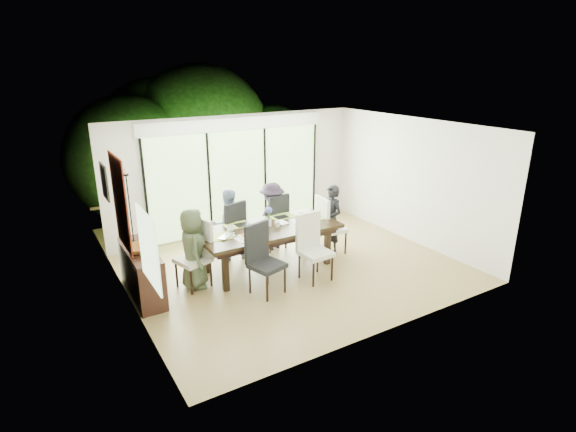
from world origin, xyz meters
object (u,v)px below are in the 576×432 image
chair_far_left (228,229)px  sideboard (142,273)px  chair_right_end (332,224)px  person_left_end (193,249)px  chair_far_right (272,221)px  table_top (268,229)px  bowl (140,248)px  person_far_right (272,216)px  cup_c (301,216)px  chair_near_right (316,248)px  person_far_left (228,224)px  laptop (229,237)px  chair_near_left (267,260)px  vase (269,223)px  person_right_end (331,220)px  cup_a (230,229)px  chair_left_end (192,255)px  cup_b (278,225)px

chair_far_left → sideboard: bearing=3.9°
chair_right_end → person_left_end: size_ratio=0.85×
chair_far_left → chair_far_right: size_ratio=1.00×
table_top → bowl: size_ratio=6.00×
person_far_right → sideboard: person_far_right is taller
chair_far_right → person_far_right: (0.00, -0.02, 0.11)m
cup_c → bowl: (-3.15, -0.05, 0.01)m
chair_far_left → chair_near_right: bearing=102.6°
person_far_left → laptop: (-0.40, -0.93, 0.13)m
table_top → chair_far_right: 1.03m
chair_near_left → vase: bearing=43.7°
chair_near_right → cup_c: size_ratio=8.87×
chair_near_left → sideboard: size_ratio=0.82×
person_far_right → person_far_left: bearing=-10.1°
person_right_end → person_far_right: 1.25m
person_far_left → bowl: person_far_left is taller
person_far_left → cup_a: size_ratio=10.40×
table_top → chair_near_right: 1.02m
chair_far_right → chair_near_left: (-1.05, -1.72, 0.00)m
chair_left_end → cup_c: bearing=75.5°
person_left_end → chair_far_left: bearing=-38.1°
person_right_end → cup_b: 1.34m
chair_far_left → person_far_left: bearing=73.7°
vase → cup_b: 0.18m
chair_right_end → laptop: size_ratio=3.33×
chair_near_right → person_right_end: bearing=38.2°
chair_near_left → laptop: chair_near_left is taller
person_right_end → chair_left_end: bearing=-93.9°
chair_far_left → chair_right_end: bearing=140.1°
chair_near_left → person_far_left: bearing=72.9°
chair_left_end → chair_near_right: bearing=49.5°
person_right_end → sideboard: bearing=-96.1°
chair_near_left → chair_near_right: (1.00, 0.00, 0.00)m
sideboard → laptop: bearing=-9.5°
chair_left_end → chair_far_left: (1.05, 0.85, 0.00)m
person_left_end → vase: bearing=-75.7°
chair_left_end → person_left_end: 0.11m
chair_left_end → person_left_end: person_left_end is taller
chair_far_left → cup_c: 1.48m
chair_near_left → cup_a: size_ratio=8.87×
cup_c → bowl: size_ratio=0.31×
chair_left_end → cup_b: chair_left_end is taller
chair_right_end → cup_a: size_ratio=8.87×
table_top → cup_b: (0.15, -0.10, 0.08)m
chair_right_end → chair_far_left: (-1.95, 0.85, 0.00)m
chair_near_left → person_left_end: size_ratio=0.85×
person_left_end → sideboard: (-0.87, 0.15, -0.30)m
chair_left_end → chair_far_right: (2.05, 0.85, 0.00)m
person_far_right → laptop: (-1.40, -0.93, 0.13)m
laptop → chair_far_left: bearing=31.8°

